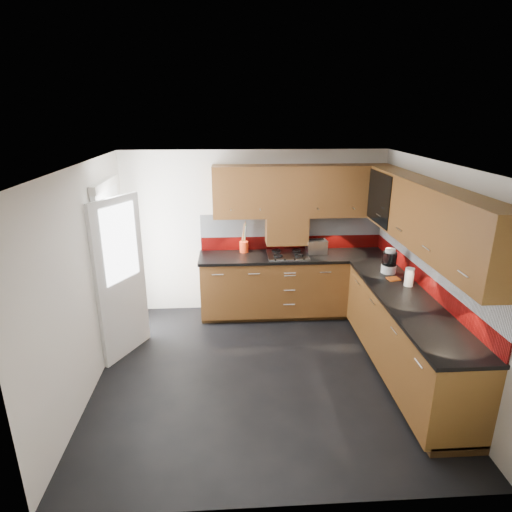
{
  "coord_description": "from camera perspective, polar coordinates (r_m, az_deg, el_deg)",
  "views": [
    {
      "loc": [
        -0.36,
        -4.29,
        2.92
      ],
      "look_at": [
        -0.05,
        0.65,
        1.22
      ],
      "focal_mm": 30.0,
      "sensor_mm": 36.0,
      "label": 1
    }
  ],
  "objects": [
    {
      "name": "room",
      "position": [
        4.54,
        1.2,
        0.66
      ],
      "size": [
        4.0,
        3.8,
        2.64
      ],
      "color": "black"
    },
    {
      "name": "base_cabinets",
      "position": [
        5.77,
        11.23,
        -6.97
      ],
      "size": [
        2.7,
        3.2,
        0.95
      ],
      "color": "#583213",
      "rests_on": "room"
    },
    {
      "name": "countertop",
      "position": [
        5.56,
        11.44,
        -2.56
      ],
      "size": [
        2.72,
        3.22,
        0.04
      ],
      "color": "black",
      "rests_on": "base_cabinets"
    },
    {
      "name": "backsplash",
      "position": [
        5.73,
        13.22,
        1.03
      ],
      "size": [
        2.7,
        3.2,
        0.54
      ],
      "color": "maroon",
      "rests_on": "countertop"
    },
    {
      "name": "upper_cabinets",
      "position": [
        5.43,
        13.67,
        6.87
      ],
      "size": [
        2.5,
        3.2,
        0.72
      ],
      "color": "#583213",
      "rests_on": "room"
    },
    {
      "name": "extractor_hood",
      "position": [
        6.2,
        4.1,
        3.52
      ],
      "size": [
        0.6,
        0.33,
        0.4
      ],
      "primitive_type": "cube",
      "color": "#583213",
      "rests_on": "room"
    },
    {
      "name": "glass_cabinet",
      "position": [
        5.84,
        17.44,
        7.64
      ],
      "size": [
        0.32,
        0.8,
        0.66
      ],
      "color": "black",
      "rests_on": "room"
    },
    {
      "name": "back_door",
      "position": [
        5.57,
        -18.1,
        -1.89
      ],
      "size": [
        0.42,
        1.19,
        2.04
      ],
      "color": "white",
      "rests_on": "room"
    },
    {
      "name": "gas_hob",
      "position": [
        6.14,
        4.23,
        0.18
      ],
      "size": [
        0.58,
        0.51,
        0.04
      ],
      "color": "silver",
      "rests_on": "countertop"
    },
    {
      "name": "utensil_pot",
      "position": [
        6.26,
        -1.61,
        1.42
      ],
      "size": [
        0.13,
        0.13,
        0.46
      ],
      "color": "#ED3D16",
      "rests_on": "countertop"
    },
    {
      "name": "toaster",
      "position": [
        6.26,
        8.05,
        1.24
      ],
      "size": [
        0.3,
        0.2,
        0.21
      ],
      "color": "silver",
      "rests_on": "countertop"
    },
    {
      "name": "food_processor",
      "position": [
        5.7,
        17.34,
        -0.76
      ],
      "size": [
        0.19,
        0.19,
        0.32
      ],
      "color": "white",
      "rests_on": "countertop"
    },
    {
      "name": "paper_towel",
      "position": [
        5.36,
        19.76,
        -2.66
      ],
      "size": [
        0.14,
        0.14,
        0.22
      ],
      "primitive_type": "cylinder",
      "rotation": [
        0.0,
        0.0,
        0.39
      ],
      "color": "white",
      "rests_on": "countertop"
    },
    {
      "name": "orange_cloth",
      "position": [
        5.54,
        17.85,
        -2.91
      ],
      "size": [
        0.16,
        0.15,
        0.02
      ],
      "primitive_type": "cube",
      "rotation": [
        0.0,
        0.0,
        0.17
      ],
      "color": "#DA5A18",
      "rests_on": "countertop"
    }
  ]
}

